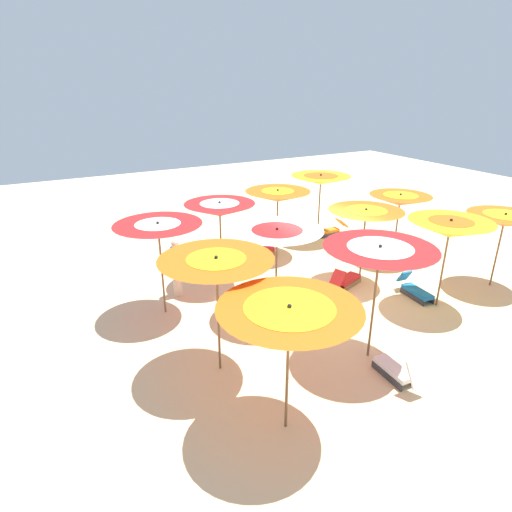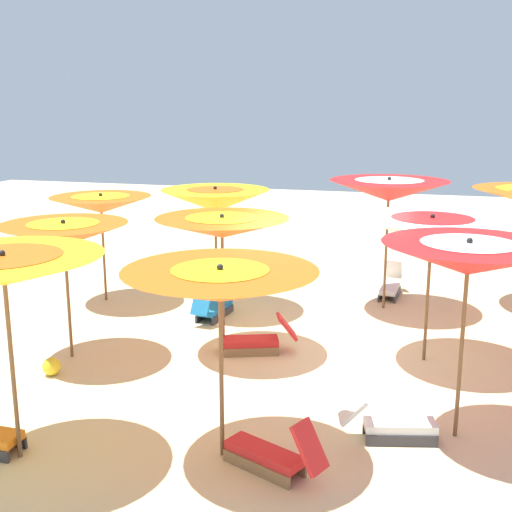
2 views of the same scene
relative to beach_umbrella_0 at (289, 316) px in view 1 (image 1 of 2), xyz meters
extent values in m
cube|color=beige|center=(-3.42, -3.58, -2.18)|extent=(38.87, 38.87, 0.04)
cylinder|color=brown|center=(0.00, 0.00, -1.08)|extent=(0.05, 0.05, 2.15)
cone|color=orange|center=(0.00, 0.00, -0.01)|extent=(2.26, 2.26, 0.30)
cone|color=yellow|center=(0.00, 0.00, 0.05)|extent=(1.40, 1.40, 0.19)
sphere|color=black|center=(0.00, 0.00, 0.17)|extent=(0.07, 0.07, 0.07)
cylinder|color=brown|center=(-2.64, -0.89, -1.01)|extent=(0.05, 0.05, 2.29)
cone|color=red|center=(-2.64, -0.89, 0.13)|extent=(2.22, 2.22, 0.39)
cone|color=white|center=(-2.64, -0.89, 0.22)|extent=(1.27, 1.27, 0.23)
sphere|color=black|center=(-2.64, -0.89, 0.36)|extent=(0.07, 0.07, 0.07)
cylinder|color=brown|center=(-5.77, -1.74, -1.11)|extent=(0.05, 0.05, 2.10)
cone|color=yellow|center=(-5.77, -1.74, -0.06)|extent=(2.03, 2.03, 0.42)
cone|color=orange|center=(-5.77, -1.74, 0.05)|extent=(1.07, 1.07, 0.22)
sphere|color=black|center=(-5.77, -1.74, 0.18)|extent=(0.07, 0.07, 0.07)
cylinder|color=brown|center=(-8.10, -1.83, -1.18)|extent=(0.05, 0.05, 1.94)
cone|color=orange|center=(-8.10, -1.83, -0.21)|extent=(1.96, 1.96, 0.33)
cone|color=yellow|center=(-8.10, -1.83, -0.14)|extent=(1.13, 1.13, 0.19)
sphere|color=black|center=(-8.10, -1.83, -0.02)|extent=(0.07, 0.07, 0.07)
cylinder|color=brown|center=(0.33, -2.00, -1.02)|extent=(0.05, 0.05, 2.27)
cone|color=orange|center=(0.33, -2.00, 0.12)|extent=(2.18, 2.18, 0.32)
cone|color=yellow|center=(0.33, -2.00, 0.20)|extent=(1.11, 1.11, 0.16)
sphere|color=black|center=(0.33, -2.00, 0.31)|extent=(0.07, 0.07, 0.07)
cylinder|color=brown|center=(-1.82, -3.39, -1.14)|extent=(0.05, 0.05, 2.03)
cone|color=white|center=(-1.82, -3.39, -0.13)|extent=(2.18, 2.18, 0.40)
cone|color=red|center=(-1.82, -3.39, -0.03)|extent=(1.21, 1.21, 0.22)
sphere|color=black|center=(-1.82, -3.39, 0.11)|extent=(0.07, 0.07, 0.07)
cylinder|color=brown|center=(-4.95, -3.82, -1.15)|extent=(0.05, 0.05, 2.01)
cone|color=orange|center=(-4.95, -3.82, -0.15)|extent=(2.08, 2.08, 0.31)
cone|color=yellow|center=(-4.95, -3.82, -0.07)|extent=(1.14, 1.14, 0.17)
sphere|color=black|center=(-4.95, -3.82, 0.04)|extent=(0.07, 0.07, 0.07)
cylinder|color=brown|center=(-7.17, -4.71, -1.18)|extent=(0.05, 0.05, 1.95)
cone|color=orange|center=(-7.17, -4.71, -0.20)|extent=(1.93, 1.93, 0.34)
cone|color=yellow|center=(-7.17, -4.71, -0.12)|extent=(1.07, 1.07, 0.19)
sphere|color=black|center=(-7.17, -4.71, 0.00)|extent=(0.07, 0.07, 0.07)
cylinder|color=brown|center=(0.60, -4.79, -1.07)|extent=(0.05, 0.05, 2.17)
cone|color=red|center=(0.60, -4.79, 0.02)|extent=(2.10, 2.10, 0.36)
cone|color=white|center=(0.60, -4.79, 0.11)|extent=(1.07, 1.07, 0.19)
sphere|color=black|center=(0.60, -4.79, 0.23)|extent=(0.07, 0.07, 0.07)
cylinder|color=brown|center=(-1.41, -5.74, -1.07)|extent=(0.05, 0.05, 2.18)
cone|color=red|center=(-1.41, -5.74, 0.02)|extent=(1.95, 1.95, 0.37)
cone|color=white|center=(-1.41, -5.74, 0.11)|extent=(1.08, 1.08, 0.20)
sphere|color=black|center=(-1.41, -5.74, 0.23)|extent=(0.07, 0.07, 0.07)
cylinder|color=brown|center=(-3.96, -6.89, -1.16)|extent=(0.05, 0.05, 1.99)
cone|color=orange|center=(-3.96, -6.89, -0.17)|extent=(2.12, 2.12, 0.35)
cone|color=yellow|center=(-3.96, -6.89, -0.07)|extent=(1.05, 1.05, 0.18)
sphere|color=black|center=(-3.96, -6.89, 0.04)|extent=(0.07, 0.07, 0.07)
cylinder|color=brown|center=(-6.15, -7.54, -1.07)|extent=(0.05, 0.05, 2.17)
cone|color=yellow|center=(-6.15, -7.54, 0.01)|extent=(2.12, 2.12, 0.32)
cone|color=orange|center=(-6.15, -7.54, 0.08)|extent=(1.25, 1.25, 0.19)
sphere|color=black|center=(-6.15, -7.54, 0.20)|extent=(0.07, 0.07, 0.07)
cube|color=#333338|center=(-5.79, -2.26, -2.09)|extent=(0.13, 0.92, 0.14)
cube|color=#333338|center=(-5.46, -2.30, -2.09)|extent=(0.13, 0.92, 0.14)
cube|color=#1972B7|center=(-5.63, -2.28, -1.97)|extent=(0.42, 0.95, 0.10)
cube|color=#1972B7|center=(-5.68, -2.84, -1.75)|extent=(0.35, 0.29, 0.37)
cube|color=olive|center=(-4.44, -3.97, -2.09)|extent=(0.83, 0.32, 0.14)
cube|color=olive|center=(-4.55, -3.64, -2.09)|extent=(0.83, 0.32, 0.14)
cube|color=red|center=(-4.50, -3.81, -1.97)|extent=(0.93, 0.62, 0.10)
cube|color=red|center=(-3.95, -3.62, -1.74)|extent=(0.42, 0.44, 0.39)
cube|color=#333338|center=(-2.08, -5.88, -2.09)|extent=(0.82, 0.23, 0.14)
cube|color=#333338|center=(-2.01, -6.17, -2.09)|extent=(0.82, 0.23, 0.14)
cube|color=white|center=(-2.04, -6.02, -1.97)|extent=(0.88, 0.49, 0.10)
cube|color=white|center=(-2.59, -6.15, -1.77)|extent=(0.38, 0.37, 0.33)
cube|color=#333338|center=(-2.43, -0.12, -2.09)|extent=(0.09, 0.87, 0.14)
cube|color=#333338|center=(-2.74, -0.10, -2.09)|extent=(0.09, 0.87, 0.14)
cube|color=white|center=(-2.58, -0.11, -1.97)|extent=(0.37, 0.89, 0.10)
cube|color=white|center=(-2.55, 0.45, -1.70)|extent=(0.34, 0.33, 0.46)
cube|color=olive|center=(-3.49, -7.18, -2.09)|extent=(0.85, 0.41, 0.14)
cube|color=olive|center=(-3.37, -6.92, -2.09)|extent=(0.85, 0.41, 0.14)
cube|color=red|center=(-3.43, -7.05, -1.97)|extent=(0.95, 0.64, 0.10)
cube|color=red|center=(-2.89, -7.30, -1.68)|extent=(0.41, 0.40, 0.49)
cube|color=#333338|center=(-6.61, -7.36, -2.09)|extent=(0.86, 0.05, 0.14)
cube|color=#333338|center=(-6.62, -7.69, -2.09)|extent=(0.86, 0.05, 0.14)
cube|color=orange|center=(-6.62, -7.52, -1.97)|extent=(0.87, 0.34, 0.10)
cube|color=orange|center=(-7.25, -7.51, -1.75)|extent=(0.45, 0.34, 0.37)
cylinder|color=beige|center=(0.00, -5.54, -1.78)|extent=(0.24, 0.24, 0.74)
cylinder|color=#1972BF|center=(0.00, -5.54, -1.09)|extent=(0.30, 0.30, 0.65)
sphere|color=beige|center=(0.00, -5.54, -0.66)|extent=(0.20, 0.20, 0.20)
sphere|color=yellow|center=(-7.06, -5.43, -2.02)|extent=(0.27, 0.27, 0.27)
camera|label=1|loc=(3.17, 4.79, 3.32)|focal=30.28mm
camera|label=2|loc=(-1.81, -13.28, 1.74)|focal=46.06mm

